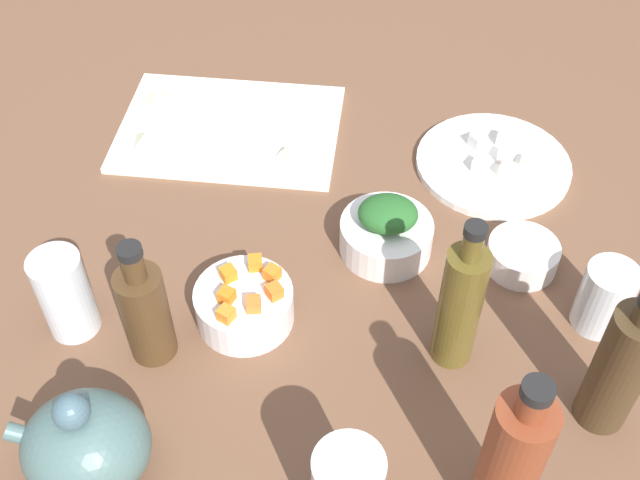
% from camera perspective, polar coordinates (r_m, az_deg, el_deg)
% --- Properties ---
extents(tabletop, '(1.90, 1.90, 0.03)m').
position_cam_1_polar(tabletop, '(1.11, -0.00, -2.28)').
color(tabletop, brown).
rests_on(tabletop, ground).
extents(cutting_board, '(0.37, 0.28, 0.01)m').
position_cam_1_polar(cutting_board, '(1.32, -6.58, 8.06)').
color(cutting_board, white).
rests_on(cutting_board, tabletop).
extents(plate_tofu, '(0.24, 0.24, 0.01)m').
position_cam_1_polar(plate_tofu, '(1.27, 12.46, 5.41)').
color(plate_tofu, white).
rests_on(plate_tofu, tabletop).
extents(bowl_greens, '(0.13, 0.13, 0.05)m').
position_cam_1_polar(bowl_greens, '(1.10, 4.82, 0.25)').
color(bowl_greens, white).
rests_on(bowl_greens, tabletop).
extents(bowl_carrots, '(0.13, 0.13, 0.05)m').
position_cam_1_polar(bowl_carrots, '(1.02, -5.52, -4.74)').
color(bowl_carrots, white).
rests_on(bowl_carrots, tabletop).
extents(bowl_small_side, '(0.10, 0.10, 0.04)m').
position_cam_1_polar(bowl_small_side, '(1.12, 14.48, -1.11)').
color(bowl_small_side, silver).
rests_on(bowl_small_side, tabletop).
extents(teapot, '(0.16, 0.13, 0.15)m').
position_cam_1_polar(teapot, '(0.91, -16.66, -14.08)').
color(teapot, '#4B6A67').
rests_on(teapot, tabletop).
extents(bottle_0, '(0.05, 0.05, 0.23)m').
position_cam_1_polar(bottle_0, '(0.94, 10.14, -4.65)').
color(bottle_0, brown).
rests_on(bottle_0, tabletop).
extents(bottle_1, '(0.06, 0.06, 0.22)m').
position_cam_1_polar(bottle_1, '(0.94, 20.98, -8.65)').
color(bottle_1, '#43311C').
rests_on(bottle_1, tabletop).
extents(bottle_2, '(0.06, 0.06, 0.19)m').
position_cam_1_polar(bottle_2, '(0.97, -12.58, -5.10)').
color(bottle_2, '#4D341C').
rests_on(bottle_2, tabletop).
extents(bottle_3, '(0.06, 0.06, 0.25)m').
position_cam_1_polar(bottle_3, '(0.83, 13.65, -15.55)').
color(bottle_3, brown).
rests_on(bottle_3, tabletop).
extents(drinking_glass_0, '(0.07, 0.07, 0.10)m').
position_cam_1_polar(drinking_glass_0, '(1.06, 19.99, -3.95)').
color(drinking_glass_0, white).
rests_on(drinking_glass_0, tabletop).
extents(drinking_glass_1, '(0.07, 0.07, 0.13)m').
position_cam_1_polar(drinking_glass_1, '(1.03, -18.05, -3.78)').
color(drinking_glass_1, white).
rests_on(drinking_glass_1, tabletop).
extents(carrot_cube_0, '(0.02, 0.02, 0.02)m').
position_cam_1_polar(carrot_cube_0, '(0.97, -6.84, -5.37)').
color(carrot_cube_0, orange).
rests_on(carrot_cube_0, bowl_carrots).
extents(carrot_cube_1, '(0.03, 0.03, 0.02)m').
position_cam_1_polar(carrot_cube_1, '(1.01, -6.68, -2.44)').
color(carrot_cube_1, orange).
rests_on(carrot_cube_1, bowl_carrots).
extents(carrot_cube_2, '(0.02, 0.02, 0.02)m').
position_cam_1_polar(carrot_cube_2, '(0.99, -6.80, -4.04)').
color(carrot_cube_2, orange).
rests_on(carrot_cube_2, bowl_carrots).
extents(carrot_cube_3, '(0.02, 0.02, 0.02)m').
position_cam_1_polar(carrot_cube_3, '(1.02, -4.73, -1.66)').
color(carrot_cube_3, orange).
rests_on(carrot_cube_3, bowl_carrots).
extents(carrot_cube_4, '(0.02, 0.02, 0.02)m').
position_cam_1_polar(carrot_cube_4, '(0.98, -4.85, -4.66)').
color(carrot_cube_4, orange).
rests_on(carrot_cube_4, bowl_carrots).
extents(carrot_cube_5, '(0.03, 0.03, 0.02)m').
position_cam_1_polar(carrot_cube_5, '(0.99, -3.34, -3.75)').
color(carrot_cube_5, orange).
rests_on(carrot_cube_5, bowl_carrots).
extents(carrot_cube_6, '(0.02, 0.02, 0.02)m').
position_cam_1_polar(carrot_cube_6, '(1.01, -3.49, -2.44)').
color(carrot_cube_6, orange).
rests_on(carrot_cube_6, bowl_carrots).
extents(chopped_greens_mound, '(0.08, 0.07, 0.04)m').
position_cam_1_polar(chopped_greens_mound, '(1.07, 4.97, 1.92)').
color(chopped_greens_mound, '#275F27').
rests_on(chopped_greens_mound, bowl_greens).
extents(tofu_cube_0, '(0.03, 0.03, 0.02)m').
position_cam_1_polar(tofu_cube_0, '(1.26, 13.37, 6.01)').
color(tofu_cube_0, white).
rests_on(tofu_cube_0, plate_tofu).
extents(tofu_cube_1, '(0.03, 0.03, 0.02)m').
position_cam_1_polar(tofu_cube_1, '(1.28, 11.38, 7.10)').
color(tofu_cube_1, white).
rests_on(tofu_cube_1, plate_tofu).
extents(tofu_cube_2, '(0.03, 0.03, 0.02)m').
position_cam_1_polar(tofu_cube_2, '(1.24, 13.49, 4.91)').
color(tofu_cube_2, silver).
rests_on(tofu_cube_2, plate_tofu).
extents(tofu_cube_3, '(0.03, 0.03, 0.02)m').
position_cam_1_polar(tofu_cube_3, '(1.24, 11.60, 5.36)').
color(tofu_cube_3, silver).
rests_on(tofu_cube_3, plate_tofu).
extents(tofu_cube_4, '(0.03, 0.03, 0.02)m').
position_cam_1_polar(tofu_cube_4, '(1.26, 14.99, 5.42)').
color(tofu_cube_4, white).
rests_on(tofu_cube_4, plate_tofu).
extents(tofu_cube_5, '(0.03, 0.03, 0.02)m').
position_cam_1_polar(tofu_cube_5, '(1.29, 13.28, 7.22)').
color(tofu_cube_5, white).
rests_on(tofu_cube_5, plate_tofu).
extents(dumpling_0, '(0.04, 0.04, 0.03)m').
position_cam_1_polar(dumpling_0, '(1.23, -2.21, 6.44)').
color(dumpling_0, beige).
rests_on(dumpling_0, cutting_board).
extents(dumpling_1, '(0.06, 0.05, 0.03)m').
position_cam_1_polar(dumpling_1, '(1.38, -11.70, 10.24)').
color(dumpling_1, beige).
rests_on(dumpling_1, cutting_board).
extents(dumpling_2, '(0.06, 0.06, 0.02)m').
position_cam_1_polar(dumpling_2, '(1.29, -12.44, 7.31)').
color(dumpling_2, beige).
rests_on(dumpling_2, cutting_board).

